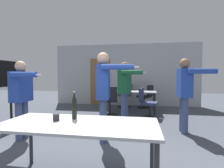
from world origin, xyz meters
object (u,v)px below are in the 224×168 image
(drink_cup, at_px, (56,117))
(office_chair_near_pushed, at_px, (146,97))
(tv_screen, at_px, (10,85))
(person_left_plaid, at_px, (185,89))
(office_chair_side_rolled, at_px, (126,96))
(person_near_casual, at_px, (125,86))
(office_chair_far_left, at_px, (147,104))
(beer_bottle, at_px, (74,106))
(office_chair_mid_tucked, at_px, (110,102))
(person_center_tall, at_px, (22,93))
(person_right_polo, at_px, (104,88))

(drink_cup, bearing_deg, office_chair_near_pushed, 76.42)
(drink_cup, bearing_deg, tv_screen, 139.05)
(tv_screen, relative_size, office_chair_near_pushed, 1.81)
(person_left_plaid, relative_size, office_chair_side_rolled, 1.76)
(person_near_casual, xyz_separation_m, drink_cup, (-0.60, -2.81, -0.21))
(office_chair_side_rolled, distance_m, office_chair_near_pushed, 0.83)
(person_left_plaid, height_order, office_chair_side_rolled, person_left_plaid)
(office_chair_far_left, xyz_separation_m, beer_bottle, (-1.03, -3.34, 0.49))
(office_chair_mid_tucked, bearing_deg, beer_bottle, -99.21)
(person_center_tall, bearing_deg, office_chair_side_rolled, 157.23)
(tv_screen, relative_size, beer_bottle, 4.67)
(tv_screen, xyz_separation_m, person_right_polo, (2.59, -0.65, 0.01))
(tv_screen, relative_size, office_chair_mid_tucked, 1.76)
(person_right_polo, height_order, office_chair_side_rolled, person_right_polo)
(person_near_casual, relative_size, office_chair_side_rolled, 1.75)
(office_chair_far_left, bearing_deg, person_center_tall, -34.49)
(office_chair_mid_tucked, relative_size, beer_bottle, 2.65)
(person_right_polo, xyz_separation_m, person_near_casual, (0.28, 1.48, -0.07))
(person_near_casual, bearing_deg, person_center_tall, -39.16)
(tv_screen, distance_m, office_chair_side_rolled, 4.20)
(person_near_casual, bearing_deg, person_right_polo, 0.48)
(office_chair_side_rolled, bearing_deg, person_left_plaid, 175.30)
(person_right_polo, bearing_deg, drink_cup, -19.48)
(person_center_tall, xyz_separation_m, drink_cup, (1.35, -1.18, -0.17))
(person_right_polo, distance_m, person_center_tall, 1.69)
(office_chair_far_left, relative_size, office_chair_mid_tucked, 0.96)
(person_center_tall, height_order, office_chair_near_pushed, person_center_tall)
(tv_screen, height_order, office_chair_mid_tucked, tv_screen)
(tv_screen, xyz_separation_m, office_chair_near_pushed, (3.50, 3.10, -0.63))
(tv_screen, distance_m, office_chair_far_left, 3.85)
(tv_screen, relative_size, office_chair_side_rolled, 1.75)
(office_chair_near_pushed, relative_size, office_chair_mid_tucked, 0.97)
(person_center_tall, relative_size, office_chair_side_rolled, 1.67)
(person_left_plaid, height_order, person_near_casual, person_left_plaid)
(tv_screen, height_order, office_chair_far_left, tv_screen)
(drink_cup, bearing_deg, office_chair_far_left, 70.52)
(office_chair_mid_tucked, bearing_deg, person_near_casual, -63.77)
(tv_screen, height_order, drink_cup, tv_screen)
(person_near_casual, bearing_deg, beer_bottle, 2.52)
(person_near_casual, xyz_separation_m, office_chair_far_left, (0.62, 0.65, -0.58))
(person_left_plaid, distance_m, office_chair_near_pushed, 3.08)
(office_chair_near_pushed, height_order, beer_bottle, beer_bottle)
(drink_cup, bearing_deg, beer_bottle, 30.17)
(office_chair_side_rolled, relative_size, beer_bottle, 2.68)
(tv_screen, height_order, person_center_tall, tv_screen)
(person_left_plaid, relative_size, office_chair_far_left, 1.85)
(person_near_casual, bearing_deg, drink_cup, -0.97)
(person_left_plaid, height_order, office_chair_far_left, person_left_plaid)
(person_left_plaid, relative_size, beer_bottle, 4.72)
(office_chair_side_rolled, relative_size, office_chair_far_left, 1.05)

